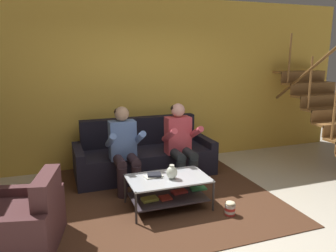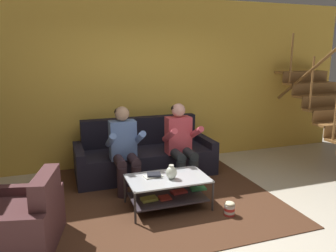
{
  "view_description": "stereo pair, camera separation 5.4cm",
  "coord_description": "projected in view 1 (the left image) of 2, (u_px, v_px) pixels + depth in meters",
  "views": [
    {
      "loc": [
        -1.45,
        -3.17,
        1.96
      ],
      "look_at": [
        0.03,
        0.97,
        0.98
      ],
      "focal_mm": 35.0,
      "sensor_mm": 36.0,
      "label": 1
    },
    {
      "loc": [
        -1.4,
        -3.19,
        1.96
      ],
      "look_at": [
        0.03,
        0.97,
        0.98
      ],
      "focal_mm": 35.0,
      "sensor_mm": 36.0,
      "label": 2
    }
  ],
  "objects": [
    {
      "name": "book_stack",
      "position": [
        154.0,
        175.0,
        4.21
      ],
      "size": [
        0.25,
        0.18,
        0.04
      ],
      "color": "silver",
      "rests_on": "coffee_table"
    },
    {
      "name": "person_seated_left",
      "position": [
        124.0,
        146.0,
        4.69
      ],
      "size": [
        0.5,
        0.58,
        1.21
      ],
      "color": "#2F2025",
      "rests_on": "ground"
    },
    {
      "name": "person_seated_right",
      "position": [
        180.0,
        140.0,
        4.98
      ],
      "size": [
        0.5,
        0.58,
        1.22
      ],
      "color": "#25292C",
      "rests_on": "ground"
    },
    {
      "name": "popcorn_tub",
      "position": [
        230.0,
        208.0,
        4.02
      ],
      "size": [
        0.13,
        0.13,
        0.18
      ],
      "color": "red",
      "rests_on": "ground"
    },
    {
      "name": "armchair",
      "position": [
        15.0,
        225.0,
        3.31
      ],
      "size": [
        1.09,
        1.05,
        0.79
      ],
      "color": "#4D2B2C",
      "rests_on": "ground"
    },
    {
      "name": "staircase_run",
      "position": [
        336.0,
        114.0,
        5.69
      ],
      "size": [
        1.06,
        2.27,
        2.54
      ],
      "color": "olive",
      "rests_on": "ground"
    },
    {
      "name": "couch",
      "position": [
        144.0,
        156.0,
        5.39
      ],
      "size": [
        2.23,
        0.87,
        0.9
      ],
      "color": "black",
      "rests_on": "ground"
    },
    {
      "name": "area_rug",
      "position": [
        157.0,
        191.0,
        4.74
      ],
      "size": [
        3.0,
        3.22,
        0.01
      ],
      "color": "#4C2D1C",
      "rests_on": "ground"
    },
    {
      "name": "back_partition",
      "position": [
        138.0,
        83.0,
        5.76
      ],
      "size": [
        8.4,
        0.12,
        2.9
      ],
      "primitive_type": "cube",
      "color": "gold",
      "rests_on": "ground"
    },
    {
      "name": "coffee_table",
      "position": [
        168.0,
        188.0,
        4.21
      ],
      "size": [
        1.09,
        0.62,
        0.41
      ],
      "color": "#B2B5B9",
      "rests_on": "ground"
    },
    {
      "name": "ground",
      "position": [
        193.0,
        225.0,
        3.81
      ],
      "size": [
        16.8,
        16.8,
        0.0
      ],
      "primitive_type": "plane",
      "color": "beige"
    },
    {
      "name": "vase",
      "position": [
        172.0,
        172.0,
        4.13
      ],
      "size": [
        0.14,
        0.14,
        0.18
      ],
      "color": "silver",
      "rests_on": "coffee_table"
    }
  ]
}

